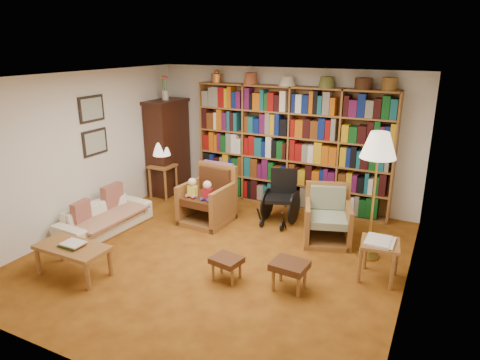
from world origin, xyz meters
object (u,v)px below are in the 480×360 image
Objects in this scene: floor_lamp at (378,151)px; side_table_papers at (380,248)px; footstool_b at (290,267)px; armchair_leather at (210,198)px; footstool_a at (227,262)px; sofa at (105,217)px; wheelchair at (280,198)px; armchair_sage at (329,220)px; coffee_table at (72,250)px; side_table_lamp at (163,173)px.

floor_lamp is 1.28m from side_table_papers.
armchair_leather is at bearing 143.76° from footstool_b.
floor_lamp reaches higher than side_table_papers.
footstool_a is (1.17, -1.60, -0.14)m from armchair_leather.
armchair_leather is at bearing -44.57° from sofa.
armchair_sage is at bearing -19.36° from wheelchair.
footstool_b is (-0.06, -1.60, -0.03)m from armchair_sage.
footstool_b is at bearing 19.36° from coffee_table.
armchair_leather reaches higher than side_table_lamp.
wheelchair is 2.08m from footstool_a.
floor_lamp reaches higher than sofa.
side_table_lamp reaches higher than sofa.
sofa is 1.38m from coffee_table.
sofa is at bearing -158.64° from armchair_sage.
footstool_a is at bearing -136.44° from floor_lamp.
side_table_papers is at bearing -33.43° from wheelchair.
coffee_table reaches higher than footstool_a.
floor_lamp reaches higher than armchair_leather.
sofa is at bearing 169.64° from footstool_a.
sofa is 1.64× the size of armchair_leather.
armchair_leather is 2.32× the size of footstool_a.
footstool_a is at bearing -87.93° from wheelchair.
floor_lamp is at bearing 43.56° from footstool_a.
sofa is 1.73m from armchair_leather.
armchair_sage is 0.99m from wheelchair.
armchair_leather is 1.20m from wheelchair.
side_table_lamp is 1.45× the size of footstool_b.
sofa is at bearing 116.59° from coffee_table.
coffee_table is (0.71, -2.95, -0.13)m from side_table_lamp.
side_table_papers is 1.22× the size of footstool_b.
side_table_lamp reaches higher than side_table_papers.
wheelchair is 3.36m from coffee_table.
footstool_a is (-1.52, -1.44, -1.31)m from floor_lamp.
armchair_sage is 2.01× the size of footstool_b.
armchair_sage is at bearing 64.01° from footstool_a.
armchair_sage reaches higher than side_table_lamp.
armchair_leather is at bearing -22.65° from side_table_lamp.
side_table_papers is 3.95m from coffee_table.
coffee_table is at bearing -121.92° from wheelchair.
coffee_table is at bearing -76.40° from side_table_lamp.
footstool_b is at bearing -31.06° from side_table_lamp.
footstool_a is at bearing 22.77° from coffee_table.
footstool_a is at bearing -169.12° from footstool_b.
sofa is 3.28m from footstool_b.
coffee_table is at bearing -136.95° from armchair_sage.
armchair_leather is 0.53× the size of floor_lamp.
footstool_a is (2.47, -0.45, 0.02)m from sofa.
wheelchair is at bearing -51.99° from sofa.
armchair_sage reaches higher than footstool_a.
armchair_leather is 1.06× the size of armchair_sage.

